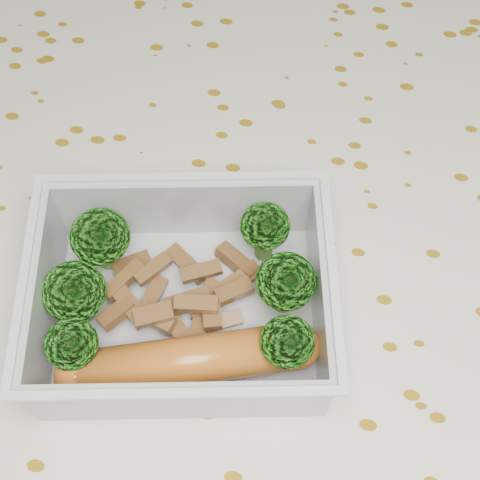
# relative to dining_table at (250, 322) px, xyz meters

# --- Properties ---
(ground_plane) EXTENTS (4.00, 4.00, 0.00)m
(ground_plane) POSITION_rel_dining_table_xyz_m (0.00, 0.00, -0.67)
(ground_plane) COLOR olive
(ground_plane) RESTS_ON ground
(dining_table) EXTENTS (1.40, 0.90, 0.75)m
(dining_table) POSITION_rel_dining_table_xyz_m (0.00, 0.00, 0.00)
(dining_table) COLOR brown
(dining_table) RESTS_ON ground
(tablecloth) EXTENTS (1.46, 0.96, 0.19)m
(tablecloth) POSITION_rel_dining_table_xyz_m (0.00, 0.00, 0.05)
(tablecloth) COLOR silver
(tablecloth) RESTS_ON dining_table
(lunch_container) EXTENTS (0.19, 0.16, 0.06)m
(lunch_container) POSITION_rel_dining_table_xyz_m (-0.03, -0.04, 0.11)
(lunch_container) COLOR silver
(lunch_container) RESTS_ON tablecloth
(broccoli_florets) EXTENTS (0.15, 0.12, 0.05)m
(broccoli_florets) POSITION_rel_dining_table_xyz_m (-0.04, -0.03, 0.12)
(broccoli_florets) COLOR #608C3F
(broccoli_florets) RESTS_ON lunch_container
(meat_pile) EXTENTS (0.09, 0.07, 0.03)m
(meat_pile) POSITION_rel_dining_table_xyz_m (-0.04, -0.03, 0.10)
(meat_pile) COLOR brown
(meat_pile) RESTS_ON lunch_container
(sausage) EXTENTS (0.14, 0.06, 0.03)m
(sausage) POSITION_rel_dining_table_xyz_m (-0.02, -0.07, 0.11)
(sausage) COLOR #B05B1C
(sausage) RESTS_ON lunch_container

